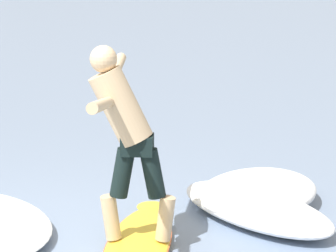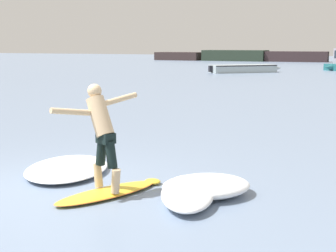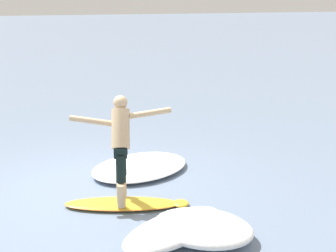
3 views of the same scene
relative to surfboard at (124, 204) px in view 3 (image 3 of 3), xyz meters
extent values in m
plane|color=#7185A1|center=(-1.01, -0.15, -0.05)|extent=(200.00, 200.00, 0.00)
ellipsoid|color=yellow|center=(-0.01, -0.03, 0.00)|extent=(1.22, 1.86, 0.09)
ellipsoid|color=yellow|center=(0.36, 0.81, 0.00)|extent=(0.37, 0.35, 0.08)
ellipsoid|color=#DB5B2D|center=(-0.01, -0.03, 0.00)|extent=(1.23, 1.88, 0.04)
cone|color=black|center=(-0.32, -0.71, -0.11)|extent=(0.07, 0.07, 0.14)
cone|color=black|center=(-0.13, -0.65, -0.11)|extent=(0.07, 0.07, 0.14)
cone|color=black|center=(-0.40, -0.53, -0.11)|extent=(0.07, 0.07, 0.14)
cylinder|color=tan|center=(-0.23, 0.05, 0.24)|extent=(0.21, 0.19, 0.39)
cylinder|color=black|center=(-0.13, 0.02, 0.63)|extent=(0.26, 0.22, 0.43)
cylinder|color=tan|center=(0.20, -0.12, 0.24)|extent=(0.21, 0.19, 0.39)
cylinder|color=black|center=(0.10, -0.08, 0.63)|extent=(0.26, 0.22, 0.43)
cube|color=black|center=(-0.01, -0.03, 0.87)|extent=(0.32, 0.28, 0.16)
cylinder|color=tan|center=(-0.14, 0.02, 1.18)|extent=(0.58, 0.45, 0.67)
sphere|color=tan|center=(-0.26, 0.07, 1.57)|extent=(0.22, 0.22, 0.22)
cylinder|color=tan|center=(-0.39, -0.38, 1.30)|extent=(0.36, 0.64, 0.20)
cylinder|color=tan|center=(-0.05, 0.48, 1.41)|extent=(0.33, 0.64, 0.19)
ellipsoid|color=white|center=(1.21, 0.29, 0.07)|extent=(1.37, 1.92, 0.24)
ellipsoid|color=white|center=(-1.39, 0.81, 0.04)|extent=(2.00, 2.34, 0.16)
ellipsoid|color=white|center=(1.38, 0.64, 0.10)|extent=(1.77, 1.74, 0.29)
camera|label=1|loc=(-1.70, -6.03, 2.58)|focal=85.00mm
camera|label=2|loc=(3.74, -5.99, 2.27)|focal=50.00mm
camera|label=3|loc=(6.43, -2.22, 3.08)|focal=50.00mm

